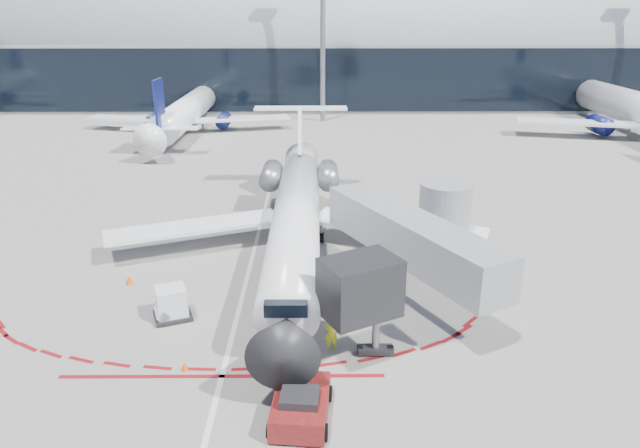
{
  "coord_description": "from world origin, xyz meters",
  "views": [
    {
      "loc": [
        4.07,
        -32.09,
        14.78
      ],
      "look_at": [
        4.29,
        -0.86,
        2.97
      ],
      "focal_mm": 32.0,
      "sensor_mm": 36.0,
      "label": 1
    }
  ],
  "objects_px": {
    "ramp_worker": "(331,333)",
    "uld_container": "(172,303)",
    "pushback_tug": "(301,405)",
    "regional_jet": "(296,214)"
  },
  "relations": [
    {
      "from": "pushback_tug",
      "to": "uld_container",
      "type": "bearing_deg",
      "value": 136.77
    },
    {
      "from": "pushback_tug",
      "to": "ramp_worker",
      "type": "distance_m",
      "value": 4.95
    },
    {
      "from": "regional_jet",
      "to": "uld_container",
      "type": "xyz_separation_m",
      "value": [
        -6.06,
        -8.67,
        -1.71
      ]
    },
    {
      "from": "ramp_worker",
      "to": "uld_container",
      "type": "height_order",
      "value": "uld_container"
    },
    {
      "from": "regional_jet",
      "to": "pushback_tug",
      "type": "bearing_deg",
      "value": -87.67
    },
    {
      "from": "regional_jet",
      "to": "ramp_worker",
      "type": "relative_size",
      "value": 18.41
    },
    {
      "from": "pushback_tug",
      "to": "regional_jet",
      "type": "bearing_deg",
      "value": 97.73
    },
    {
      "from": "ramp_worker",
      "to": "uld_container",
      "type": "bearing_deg",
      "value": -21.15
    },
    {
      "from": "ramp_worker",
      "to": "pushback_tug",
      "type": "bearing_deg",
      "value": 73.56
    },
    {
      "from": "regional_jet",
      "to": "pushback_tug",
      "type": "distance_m",
      "value": 16.43
    }
  ]
}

